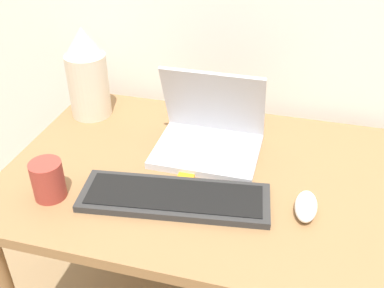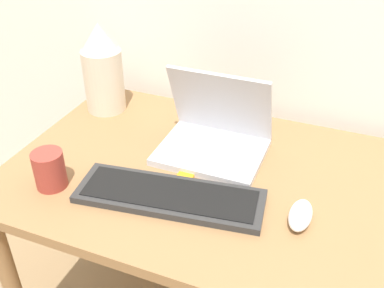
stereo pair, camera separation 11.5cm
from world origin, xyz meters
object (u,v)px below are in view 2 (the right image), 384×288
(keyboard, at_px, (170,196))
(mug, at_px, (49,170))
(mouse, at_px, (300,215))
(vase, at_px, (103,69))
(mp3_player, at_px, (185,177))
(laptop, at_px, (215,135))

(keyboard, height_order, mug, mug)
(keyboard, distance_m, mouse, 0.32)
(vase, bearing_deg, mp3_player, -33.62)
(mug, bearing_deg, mp3_player, 26.47)
(laptop, distance_m, vase, 0.44)
(vase, relative_size, mp3_player, 6.08)
(keyboard, xyz_separation_m, mp3_player, (0.00, 0.09, -0.01))
(vase, xyz_separation_m, mug, (0.09, -0.41, -0.09))
(mp3_player, relative_size, mug, 0.48)
(keyboard, bearing_deg, mp3_player, 88.43)
(mug, bearing_deg, laptop, 42.87)
(mp3_player, height_order, mug, mug)
(mouse, distance_m, mug, 0.63)
(laptop, bearing_deg, mp3_player, -99.69)
(laptop, xyz_separation_m, vase, (-0.42, 0.10, 0.09))
(keyboard, distance_m, vase, 0.54)
(keyboard, bearing_deg, mug, -168.33)
(mouse, relative_size, vase, 0.38)
(vase, bearing_deg, keyboard, -41.98)
(keyboard, bearing_deg, mouse, 7.09)
(keyboard, height_order, mouse, mouse)
(mouse, xyz_separation_m, mug, (-0.62, -0.10, 0.03))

